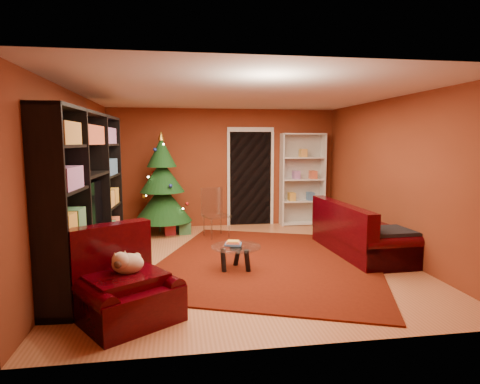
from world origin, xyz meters
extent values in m
cube|color=#AD633C|center=(0.00, 0.00, -0.03)|extent=(5.00, 5.50, 0.05)
cube|color=silver|center=(0.00, 0.00, 2.62)|extent=(5.00, 5.50, 0.05)
cube|color=maroon|center=(0.00, 2.77, 1.30)|extent=(5.00, 0.05, 2.60)
cube|color=maroon|center=(-2.52, 0.00, 1.30)|extent=(0.05, 5.50, 2.60)
cube|color=maroon|center=(2.52, 0.00, 1.30)|extent=(0.05, 5.50, 2.60)
cube|color=#511408|center=(0.38, -0.16, 0.01)|extent=(4.51, 4.83, 0.02)
cube|color=#167071|center=(-1.24, 2.25, 0.14)|extent=(0.38, 0.38, 0.29)
cube|color=#2B5F38|center=(-0.91, 2.02, 0.12)|extent=(0.27, 0.27, 0.24)
cube|color=#A8202D|center=(-1.20, 2.00, 0.11)|extent=(0.25, 0.25, 0.22)
camera|label=1|loc=(-1.01, -6.13, 1.88)|focal=30.00mm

